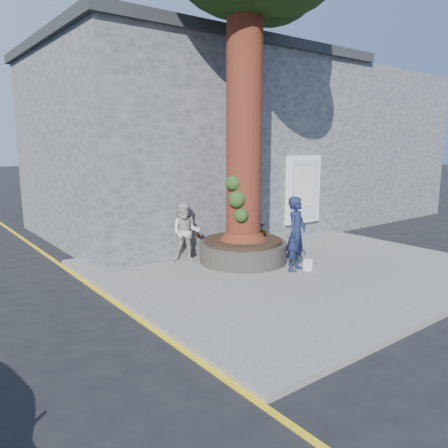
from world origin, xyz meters
TOP-DOWN VIEW (x-y plane):
  - ground at (0.00, 0.00)m, footprint 120.00×120.00m
  - pavement at (1.50, 1.00)m, footprint 9.00×8.00m
  - yellow_line at (-3.05, 1.00)m, footprint 0.10×30.00m
  - stone_shop at (2.50, 7.20)m, footprint 10.30×8.30m
  - neighbour_shop at (10.50, 7.20)m, footprint 6.00×8.00m
  - planter at (0.80, 2.00)m, footprint 2.30×2.30m
  - man at (1.30, 0.59)m, footprint 0.77×0.64m
  - woman at (-0.40, 2.90)m, footprint 0.97×0.94m
  - shopping_bag at (1.52, 0.38)m, footprint 0.20×0.12m
  - plant_a at (-0.05, 2.85)m, footprint 0.20×0.17m
  - plant_b at (1.65, 2.41)m, footprint 0.23×0.24m
  - plant_c at (1.40, 1.92)m, footprint 0.22×0.22m
  - plant_d at (1.65, 2.85)m, footprint 0.27×0.29m

SIDE VIEW (x-z plane):
  - ground at x=0.00m, z-range 0.00..0.00m
  - yellow_line at x=-3.05m, z-range 0.00..0.01m
  - pavement at x=1.50m, z-range 0.00..0.12m
  - shopping_bag at x=1.52m, z-range 0.12..0.40m
  - planter at x=0.80m, z-range 0.11..0.71m
  - plant_d at x=1.65m, z-range 0.72..1.00m
  - plant_a at x=-0.05m, z-range 0.72..1.03m
  - woman at x=-0.40m, z-range 0.12..1.69m
  - plant_c at x=1.40m, z-range 0.72..1.09m
  - plant_b at x=1.65m, z-range 0.72..1.12m
  - man at x=1.30m, z-range 0.12..1.94m
  - neighbour_shop at x=10.50m, z-range 0.00..6.00m
  - stone_shop at x=2.50m, z-range 0.01..6.31m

